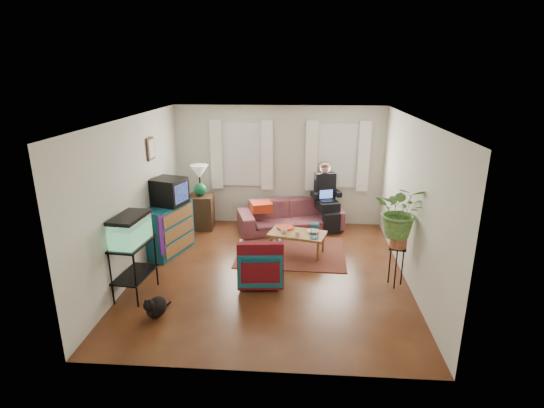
# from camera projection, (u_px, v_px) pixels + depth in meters

# --- Properties ---
(floor) EXTENTS (4.50, 5.00, 0.01)m
(floor) POSITION_uv_depth(u_px,v_px,m) (270.00, 272.00, 7.25)
(floor) COLOR #4F2B14
(floor) RESTS_ON ground
(ceiling) EXTENTS (4.50, 5.00, 0.01)m
(ceiling) POSITION_uv_depth(u_px,v_px,m) (270.00, 118.00, 6.46)
(ceiling) COLOR white
(ceiling) RESTS_ON wall_back
(wall_back) EXTENTS (4.50, 0.01, 2.60)m
(wall_back) POSITION_uv_depth(u_px,v_px,m) (279.00, 166.00, 9.23)
(wall_back) COLOR silver
(wall_back) RESTS_ON floor
(wall_front) EXTENTS (4.50, 0.01, 2.60)m
(wall_front) POSITION_uv_depth(u_px,v_px,m) (253.00, 269.00, 4.48)
(wall_front) COLOR silver
(wall_front) RESTS_ON floor
(wall_left) EXTENTS (0.01, 5.00, 2.60)m
(wall_left) POSITION_uv_depth(u_px,v_px,m) (135.00, 197.00, 7.01)
(wall_left) COLOR silver
(wall_left) RESTS_ON floor
(wall_right) EXTENTS (0.01, 5.00, 2.60)m
(wall_right) POSITION_uv_depth(u_px,v_px,m) (412.00, 203.00, 6.70)
(wall_right) COLOR silver
(wall_right) RESTS_ON floor
(window_left) EXTENTS (1.08, 0.04, 1.38)m
(window_left) POSITION_uv_depth(u_px,v_px,m) (242.00, 154.00, 9.19)
(window_left) COLOR white
(window_left) RESTS_ON wall_back
(window_right) EXTENTS (1.08, 0.04, 1.38)m
(window_right) POSITION_uv_depth(u_px,v_px,m) (337.00, 156.00, 9.05)
(window_right) COLOR white
(window_right) RESTS_ON wall_back
(curtains_left) EXTENTS (1.36, 0.06, 1.50)m
(curtains_left) POSITION_uv_depth(u_px,v_px,m) (242.00, 155.00, 9.12)
(curtains_left) COLOR white
(curtains_left) RESTS_ON wall_back
(curtains_right) EXTENTS (1.36, 0.06, 1.50)m
(curtains_right) POSITION_uv_depth(u_px,v_px,m) (337.00, 156.00, 8.98)
(curtains_right) COLOR white
(curtains_right) RESTS_ON wall_back
(picture_frame) EXTENTS (0.04, 0.32, 0.40)m
(picture_frame) POSITION_uv_depth(u_px,v_px,m) (151.00, 149.00, 7.62)
(picture_frame) COLOR #3D2616
(picture_frame) RESTS_ON wall_left
(area_rug) EXTENTS (2.05, 1.66, 0.01)m
(area_rug) POSITION_uv_depth(u_px,v_px,m) (291.00, 252.00, 8.04)
(area_rug) COLOR brown
(area_rug) RESTS_ON floor
(sofa) EXTENTS (2.34, 1.46, 0.85)m
(sofa) POSITION_uv_depth(u_px,v_px,m) (290.00, 211.00, 9.05)
(sofa) COLOR brown
(sofa) RESTS_ON floor
(seated_person) EXTENTS (0.72, 0.80, 1.30)m
(seated_person) POSITION_uv_depth(u_px,v_px,m) (326.00, 198.00, 9.15)
(seated_person) COLOR black
(seated_person) RESTS_ON sofa
(side_table) EXTENTS (0.54, 0.54, 0.74)m
(side_table) POSITION_uv_depth(u_px,v_px,m) (201.00, 212.00, 9.18)
(side_table) COLOR #3A2315
(side_table) RESTS_ON floor
(table_lamp) EXTENTS (0.40, 0.40, 0.67)m
(table_lamp) POSITION_uv_depth(u_px,v_px,m) (200.00, 181.00, 8.97)
(table_lamp) COLOR white
(table_lamp) RESTS_ON side_table
(dresser) EXTENTS (0.81, 1.14, 0.92)m
(dresser) POSITION_uv_depth(u_px,v_px,m) (167.00, 229.00, 7.93)
(dresser) COLOR navy
(dresser) RESTS_ON floor
(crt_tv) EXTENTS (0.70, 0.66, 0.49)m
(crt_tv) POSITION_uv_depth(u_px,v_px,m) (169.00, 191.00, 7.79)
(crt_tv) COLOR black
(crt_tv) RESTS_ON dresser
(aquarium_stand) EXTENTS (0.51, 0.80, 0.85)m
(aquarium_stand) POSITION_uv_depth(u_px,v_px,m) (135.00, 269.00, 6.42)
(aquarium_stand) COLOR black
(aquarium_stand) RESTS_ON floor
(aquarium) EXTENTS (0.45, 0.73, 0.45)m
(aquarium) POSITION_uv_depth(u_px,v_px,m) (130.00, 229.00, 6.22)
(aquarium) COLOR #7FD899
(aquarium) RESTS_ON aquarium_stand
(black_cat) EXTENTS (0.36, 0.46, 0.35)m
(black_cat) POSITION_uv_depth(u_px,v_px,m) (156.00, 305.00, 5.91)
(black_cat) COLOR black
(black_cat) RESTS_ON floor
(armchair) EXTENTS (0.75, 0.71, 0.71)m
(armchair) POSITION_uv_depth(u_px,v_px,m) (260.00, 262.00, 6.81)
(armchair) COLOR #11536A
(armchair) RESTS_ON floor
(serape_throw) EXTENTS (0.73, 0.23, 0.59)m
(serape_throw) POSITION_uv_depth(u_px,v_px,m) (260.00, 261.00, 6.50)
(serape_throw) COLOR #9E0A0A
(serape_throw) RESTS_ON armchair
(coffee_table) EXTENTS (1.13, 0.80, 0.42)m
(coffee_table) POSITION_uv_depth(u_px,v_px,m) (297.00, 243.00, 7.92)
(coffee_table) COLOR brown
(coffee_table) RESTS_ON floor
(cup_a) EXTENTS (0.14, 0.14, 0.09)m
(cup_a) POSITION_uv_depth(u_px,v_px,m) (284.00, 231.00, 7.82)
(cup_a) COLOR white
(cup_a) RESTS_ON coffee_table
(cup_b) EXTENTS (0.11, 0.11, 0.09)m
(cup_b) POSITION_uv_depth(u_px,v_px,m) (297.00, 234.00, 7.67)
(cup_b) COLOR beige
(cup_b) RESTS_ON coffee_table
(bowl) EXTENTS (0.25, 0.25, 0.05)m
(bowl) POSITION_uv_depth(u_px,v_px,m) (313.00, 232.00, 7.84)
(bowl) COLOR white
(bowl) RESTS_ON coffee_table
(snack_tray) EXTENTS (0.39, 0.39, 0.04)m
(snack_tray) POSITION_uv_depth(u_px,v_px,m) (285.00, 228.00, 8.06)
(snack_tray) COLOR #B21414
(snack_tray) RESTS_ON coffee_table
(birdcage) EXTENTS (0.20, 0.20, 0.30)m
(birdcage) POSITION_uv_depth(u_px,v_px,m) (314.00, 230.00, 7.57)
(birdcage) COLOR #115B6B
(birdcage) RESTS_ON coffee_table
(plant_stand) EXTENTS (0.34, 0.34, 0.67)m
(plant_stand) POSITION_uv_depth(u_px,v_px,m) (396.00, 266.00, 6.72)
(plant_stand) COLOR black
(plant_stand) RESTS_ON floor
(potted_plant) EXTENTS (0.89, 0.82, 0.85)m
(potted_plant) POSITION_uv_depth(u_px,v_px,m) (400.00, 219.00, 6.48)
(potted_plant) COLOR #599947
(potted_plant) RESTS_ON plant_stand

